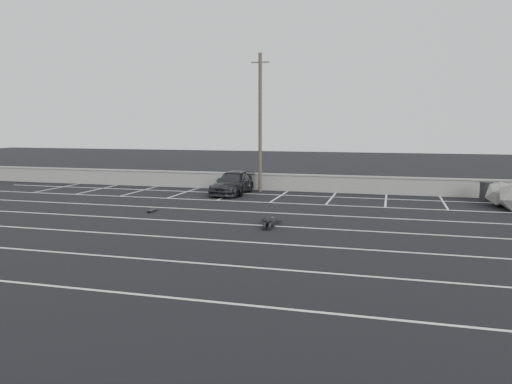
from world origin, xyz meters
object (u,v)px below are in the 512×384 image
(trash_bin, at_px, (486,191))
(person, at_px, (271,219))
(car_right, at_px, (232,184))
(utility_pole, at_px, (260,122))
(skateboard, at_px, (152,210))
(car_left, at_px, (233,182))

(trash_bin, relative_size, person, 0.44)
(car_right, xyz_separation_m, person, (4.42, -8.41, -0.38))
(car_right, xyz_separation_m, trash_bin, (14.21, 0.96, -0.08))
(utility_pole, distance_m, skateboard, 9.89)
(car_right, bearing_deg, skateboard, -102.78)
(car_right, height_order, trash_bin, car_right)
(car_right, relative_size, trash_bin, 4.00)
(car_left, bearing_deg, utility_pole, 37.07)
(trash_bin, height_order, skateboard, trash_bin)
(trash_bin, relative_size, skateboard, 1.41)
(car_right, distance_m, skateboard, 7.11)
(car_left, xyz_separation_m, car_right, (0.03, -0.33, -0.09))
(car_left, xyz_separation_m, skateboard, (-1.78, -7.19, -0.64))
(car_right, xyz_separation_m, utility_pole, (1.33, 1.53, 3.66))
(person, bearing_deg, trash_bin, 38.39)
(car_right, height_order, utility_pole, utility_pole)
(utility_pole, height_order, trash_bin, utility_pole)
(trash_bin, height_order, person, trash_bin)
(car_right, bearing_deg, utility_pole, 51.02)
(car_left, distance_m, skateboard, 7.44)
(utility_pole, bearing_deg, skateboard, -110.46)
(car_left, relative_size, trash_bin, 3.93)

